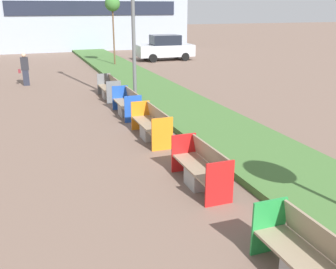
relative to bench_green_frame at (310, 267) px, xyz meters
The scene contains 10 objects.
planter_grass_strip 6.22m from the bench_green_frame, 68.65° to the left, with size 2.80×120.00×0.18m.
building_backdrop 36.55m from the bench_green_frame, 85.17° to the left, with size 17.86×7.13×6.79m.
bench_green_frame is the anchor object (origin of this frame).
bench_red_frame 3.61m from the bench_green_frame, 90.01° to the left, with size 0.65×1.92×0.94m.
bench_orange_frame 7.16m from the bench_green_frame, 89.98° to the left, with size 0.65×2.16×0.94m.
bench_blue_frame 10.06m from the bench_green_frame, 90.00° to the left, with size 0.65×1.93×0.94m.
bench_grey_frame 13.11m from the bench_green_frame, 90.00° to the left, with size 0.65×2.07×0.94m.
sapling_tree_far 22.87m from the bench_green_frame, 83.96° to the left, with size 0.97×0.97×4.53m.
pedestrian_walking 17.87m from the bench_green_frame, 100.87° to the left, with size 0.53×0.24×1.64m.
parked_car_distant 25.46m from the bench_green_frame, 74.66° to the left, with size 4.28×2.00×1.86m.
Camera 1 is at (-2.54, 2.54, 3.83)m, focal length 42.00 mm.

